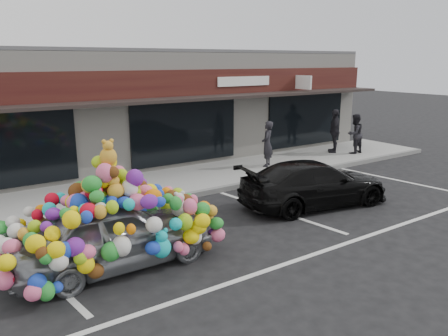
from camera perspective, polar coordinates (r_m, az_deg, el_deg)
ground at (r=10.15m, az=-4.63°, el=-8.89°), size 90.00×90.00×0.00m
shop_building at (r=17.32m, az=-18.85°, el=7.34°), size 24.00×7.20×4.31m
sidewalk at (r=13.56m, az=-13.04°, el=-2.95°), size 26.00×3.00×0.15m
kerb at (r=12.23m, az=-10.46°, el=-4.68°), size 26.00×0.18×0.16m
parking_stripe_left at (r=9.34m, az=-23.00°, el=-12.09°), size 0.73×4.37×0.01m
parking_stripe_mid at (r=11.82m, az=6.81°, el=-5.57°), size 0.73×4.37×0.01m
parking_stripe_right at (r=15.76m, az=21.85°, el=-1.51°), size 0.73×4.37×0.01m
lane_line at (r=9.64m, az=13.03°, el=-10.47°), size 14.00×0.12×0.01m
toy_car at (r=8.72m, az=-14.31°, el=-7.36°), size 2.86×4.19×2.44m
black_sedan at (r=12.26m, az=11.73°, el=-2.01°), size 2.44×4.53×1.25m
pedestrian_a at (r=15.88m, az=5.67°, el=3.15°), size 0.72×0.69×1.65m
pedestrian_b at (r=18.85m, az=16.69°, el=4.30°), size 0.83×0.66×1.63m
pedestrian_c at (r=18.81m, az=14.24°, el=4.73°), size 1.08×1.04×1.82m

